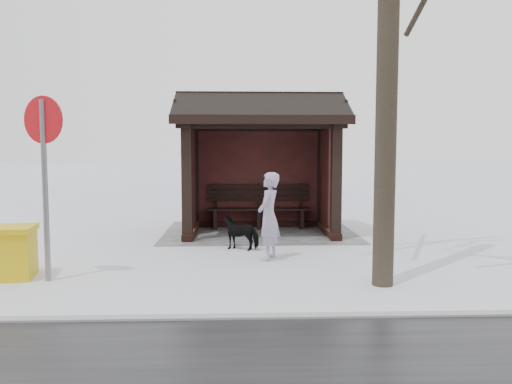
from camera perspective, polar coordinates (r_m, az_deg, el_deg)
ground at (r=11.03m, az=0.44°, el=-4.78°), size 120.00×120.00×0.00m
kerb at (r=5.69m, az=3.04°, el=-14.13°), size 120.00×0.15×0.06m
trampled_patch at (r=11.22m, az=0.40°, el=-4.56°), size 4.20×3.20×0.02m
bus_shelter at (r=11.03m, az=0.41°, el=6.52°), size 3.60×2.40×3.09m
pedestrian at (r=8.37m, az=1.47°, el=-2.79°), size 0.53×0.63×1.48m
dog at (r=9.33m, az=-1.67°, el=-4.66°), size 0.80×0.57×0.62m
road_sign at (r=7.55m, az=-23.06°, el=4.42°), size 0.62×0.28×2.60m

